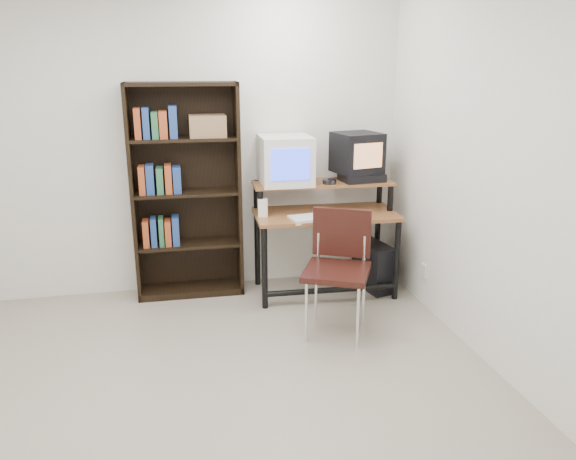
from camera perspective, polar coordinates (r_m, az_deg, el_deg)
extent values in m
cube|color=#A79D8A|center=(3.53, -9.42, -17.90)|extent=(4.00, 4.00, 0.01)
cube|color=white|center=(4.96, -11.54, 8.44)|extent=(4.00, 0.01, 2.60)
cube|color=white|center=(1.15, -6.33, -20.43)|extent=(4.00, 0.01, 2.60)
cube|color=white|center=(3.65, 22.71, 4.54)|extent=(0.01, 4.00, 2.60)
cube|color=brown|center=(4.87, 3.83, 1.62)|extent=(1.25, 0.67, 0.03)
cube|color=brown|center=(4.93, 3.56, 4.79)|extent=(1.24, 0.43, 0.02)
cylinder|color=black|center=(4.64, -2.39, -3.83)|extent=(0.05, 0.05, 0.72)
cylinder|color=black|center=(4.90, 10.98, -2.98)|extent=(0.05, 0.05, 0.72)
cylinder|color=black|center=(5.09, -3.17, -0.36)|extent=(0.05, 0.05, 0.98)
cylinder|color=black|center=(5.33, 9.10, 0.25)|extent=(0.05, 0.05, 0.98)
cylinder|color=black|center=(4.82, 4.42, -6.09)|extent=(1.14, 0.11, 0.05)
cube|color=white|center=(4.85, -0.29, 7.11)|extent=(0.44, 0.44, 0.41)
cube|color=blue|center=(4.63, 0.26, 6.65)|extent=(0.33, 0.02, 0.26)
cube|color=black|center=(4.98, 7.49, 5.28)|extent=(0.38, 0.29, 0.08)
cube|color=black|center=(4.98, 7.01, 7.80)|extent=(0.44, 0.43, 0.35)
cube|color=tan|center=(4.83, 8.16, 7.47)|extent=(0.27, 0.07, 0.21)
cylinder|color=#26262B|center=(4.84, 4.23, 4.86)|extent=(0.14, 0.14, 0.05)
cube|color=white|center=(4.69, 3.04, 1.25)|extent=(0.49, 0.27, 0.03)
cube|color=black|center=(4.88, 7.87, 1.54)|extent=(0.25, 0.22, 0.01)
cube|color=white|center=(4.85, 7.71, 1.70)|extent=(0.10, 0.07, 0.03)
cube|color=white|center=(4.73, -2.61, 2.23)|extent=(0.09, 0.08, 0.17)
cube|color=black|center=(5.16, 8.67, -3.63)|extent=(0.28, 0.48, 0.42)
cube|color=black|center=(4.17, 4.96, -4.27)|extent=(0.62, 0.62, 0.04)
cube|color=black|center=(4.29, 5.48, -0.25)|extent=(0.41, 0.23, 0.38)
cylinder|color=silver|center=(4.13, 1.86, -8.33)|extent=(0.02, 0.02, 0.48)
cylinder|color=silver|center=(4.08, 7.10, -8.80)|extent=(0.02, 0.02, 0.48)
cylinder|color=silver|center=(4.47, 2.86, -6.33)|extent=(0.02, 0.02, 0.48)
cylinder|color=silver|center=(4.42, 7.68, -6.74)|extent=(0.02, 0.02, 0.48)
cube|color=black|center=(4.88, -15.48, 3.44)|extent=(0.04, 0.31, 1.83)
cube|color=black|center=(4.89, -5.07, 4.01)|extent=(0.04, 0.31, 1.83)
cube|color=black|center=(5.00, -10.31, 4.10)|extent=(0.92, 0.04, 1.83)
cube|color=black|center=(4.75, -10.85, 14.39)|extent=(0.92, 0.33, 0.03)
cube|color=black|center=(5.13, -9.76, -5.93)|extent=(0.92, 0.33, 0.06)
cube|color=black|center=(4.99, -10.00, -1.39)|extent=(0.86, 0.30, 0.03)
cube|color=black|center=(4.87, -10.27, 3.74)|extent=(0.86, 0.30, 0.02)
cube|color=black|center=(4.79, -10.55, 9.09)|extent=(0.86, 0.30, 0.02)
cube|color=brown|center=(4.78, -8.19, 10.43)|extent=(0.30, 0.23, 0.18)
cube|color=beige|center=(4.86, 13.63, -4.07)|extent=(0.02, 0.08, 0.12)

